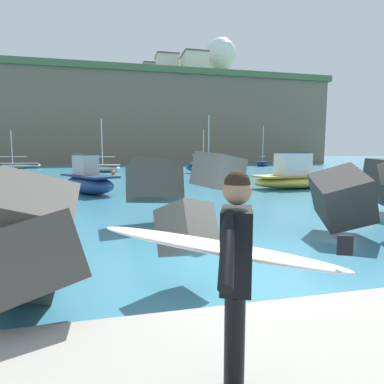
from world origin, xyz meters
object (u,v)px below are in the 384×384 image
Objects in this scene: boat_near_centre at (297,177)px; boat_mid_left at (17,165)px; surfer_with_board at (232,265)px; mooring_buoy_middle at (113,172)px; boat_far_left at (89,181)px; mooring_buoy_outer at (281,174)px; radar_dome at (220,58)px; station_building_central at (194,68)px; station_building_west at (154,81)px; boat_near_right at (213,168)px; mooring_buoy_inner at (29,189)px; boat_near_left at (205,164)px; boat_mid_right at (100,168)px; station_building_annex at (167,70)px; boat_far_centre at (263,163)px; station_building_east at (154,76)px.

boat_mid_left is at bearing 127.57° from boat_near_centre.
surfer_with_board reaches higher than mooring_buoy_middle.
mooring_buoy_middle is at bearing 92.41° from surfer_with_board.
boat_far_left reaches higher than mooring_buoy_outer.
mooring_buoy_middle is at bearing -119.97° from radar_dome.
surfer_with_board is at bearing -81.32° from boat_far_left.
mooring_buoy_outer is 50.73m from station_building_central.
boat_mid_left is 0.90× the size of station_building_west.
boat_far_left is at bearing 179.87° from boat_near_centre.
boat_near_right is at bearing -100.50° from station_building_central.
mooring_buoy_inner is 62.91m from station_building_central.
boat_near_left is 0.96× the size of boat_mid_right.
boat_mid_left is at bearing -142.67° from station_building_central.
boat_near_left is 0.87× the size of station_building_annex.
boat_mid_left reaches higher than mooring_buoy_outer.
mooring_buoy_middle is at bearing -145.34° from boat_far_centre.
mooring_buoy_inner is (-17.59, -28.53, -0.23)m from boat_near_left.
boat_far_centre is at bearing -71.49° from station_building_west.
boat_near_centre is at bearing -89.63° from station_building_west.
mooring_buoy_inner is at bearing -111.82° from station_building_central.
station_building_annex is (16.55, 59.56, 21.47)m from mooring_buoy_inner.
station_building_central is (17.82, 40.40, 21.13)m from mooring_buoy_middle.
boat_mid_right is at bearing -124.54° from radar_dome.
station_building_west is at bearing 94.26° from mooring_buoy_outer.
surfer_with_board is 0.27× the size of station_building_central.
station_building_central reaches higher than boat_near_right.
boat_near_centre is at bearing -111.96° from boat_far_centre.
boat_far_centre is (13.92, 17.14, -0.15)m from boat_near_right.
station_building_annex is at bearing 93.45° from mooring_buoy_outer.
boat_mid_right is 1.31× the size of boat_far_left.
boat_near_left reaches higher than mooring_buoy_inner.
boat_far_centre is 14.97× the size of mooring_buoy_middle.
boat_far_left is at bearing -68.89° from boat_mid_left.
boat_near_left is (12.07, 44.87, -0.82)m from surfer_with_board.
surfer_with_board is at bearing -115.63° from boat_far_centre.
station_building_central is (19.37, 35.58, 20.87)m from boat_mid_right.
station_building_central is at bearing 86.98° from mooring_buoy_outer.
radar_dome reaches higher than boat_near_right.
boat_near_left is 12.99× the size of mooring_buoy_outer.
boat_near_centre is at bearing -52.43° from boat_mid_left.
station_building_east is (-14.23, 32.90, 20.75)m from boat_far_centre.
mooring_buoy_middle is (4.21, 14.61, 0.00)m from mooring_buoy_inner.
boat_near_left is 0.75× the size of station_building_central.
radar_dome is at bearing 87.96° from boat_far_centre.
station_building_annex is (-11.83, 28.25, 21.24)m from boat_far_centre.
mooring_buoy_inner is at bearing -101.82° from station_building_west.
radar_dome reaches higher than boat_near_centre.
boat_near_right is at bearing -23.98° from boat_mid_right.
mooring_buoy_outer is at bearing -85.74° from station_building_west.
boat_near_right is at bearing -2.38° from mooring_buoy_middle.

